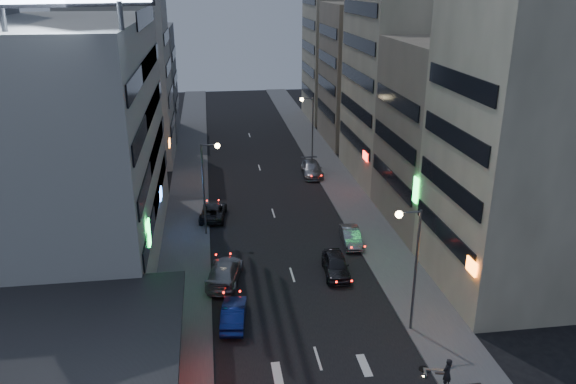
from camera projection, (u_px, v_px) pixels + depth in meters
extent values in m
cube|color=#4C4C4F|center=(188.00, 202.00, 55.53)|extent=(4.00, 120.00, 0.12)
cube|color=#4C4C4F|center=(346.00, 193.00, 57.65)|extent=(4.00, 120.00, 0.12)
cube|color=beige|center=(53.00, 378.00, 28.17)|extent=(8.00, 12.00, 3.60)
cube|color=black|center=(68.00, 344.00, 27.62)|extent=(11.00, 13.00, 0.25)
cube|color=black|center=(154.00, 348.00, 28.39)|extent=(0.12, 4.00, 0.90)
cube|color=#FF1E14|center=(156.00, 348.00, 28.40)|extent=(0.04, 3.70, 0.70)
cube|color=#A6A6A1|center=(56.00, 145.00, 41.92)|extent=(14.00, 24.00, 18.00)
cube|color=beige|center=(525.00, 151.00, 37.01)|extent=(10.00, 11.00, 20.00)
cube|color=gray|center=(456.00, 136.00, 48.44)|extent=(11.00, 12.00, 16.00)
cube|color=beige|center=(403.00, 77.00, 59.37)|extent=(10.00, 14.00, 22.00)
cube|color=#A6A6A1|center=(120.00, 78.00, 64.94)|extent=(11.00, 10.00, 20.00)
cube|color=slate|center=(131.00, 81.00, 77.80)|extent=(12.00, 10.00, 15.00)
cube|color=gray|center=(368.00, 74.00, 74.04)|extent=(11.00, 12.00, 18.00)
cube|color=beige|center=(347.00, 41.00, 86.02)|extent=(12.00, 12.00, 24.00)
cylinder|color=#595B60|center=(3.00, 17.00, 29.36)|extent=(0.30, 0.30, 1.50)
cylinder|color=#595B60|center=(121.00, 16.00, 30.16)|extent=(0.30, 0.30, 1.50)
cylinder|color=#595B60|center=(415.00, 271.00, 33.76)|extent=(0.16, 0.16, 8.00)
cylinder|color=#595B60|center=(409.00, 212.00, 32.29)|extent=(1.40, 0.10, 0.10)
sphere|color=#FFD88C|center=(399.00, 214.00, 32.25)|extent=(0.44, 0.44, 0.44)
cylinder|color=#595B60|center=(204.00, 190.00, 46.91)|extent=(0.16, 0.16, 8.00)
cylinder|color=#595B60|center=(210.00, 145.00, 45.63)|extent=(1.40, 0.10, 0.10)
sphere|color=#FFD88C|center=(217.00, 146.00, 45.75)|extent=(0.44, 0.44, 0.44)
cylinder|color=#595B60|center=(313.00, 132.00, 65.26)|extent=(0.16, 0.16, 8.00)
cylinder|color=#595B60|center=(307.00, 98.00, 63.80)|extent=(1.40, 0.10, 0.10)
sphere|color=#FFD88C|center=(302.00, 99.00, 63.76)|extent=(0.44, 0.44, 0.44)
imported|color=#28292E|center=(336.00, 265.00, 41.64)|extent=(2.11, 4.56, 1.51)
imported|color=#94979B|center=(351.00, 236.00, 46.49)|extent=(1.72, 4.17, 1.34)
imported|color=black|center=(213.00, 211.00, 51.58)|extent=(2.80, 5.02, 1.33)
imported|color=gray|center=(312.00, 169.00, 62.99)|extent=(2.39, 5.33, 1.52)
imported|color=navy|center=(234.00, 314.00, 35.63)|extent=(1.96, 4.36, 1.39)
imported|color=gray|center=(225.00, 272.00, 40.56)|extent=(3.19, 5.72, 1.57)
imported|color=black|center=(447.00, 373.00, 29.78)|extent=(0.76, 0.68, 1.75)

